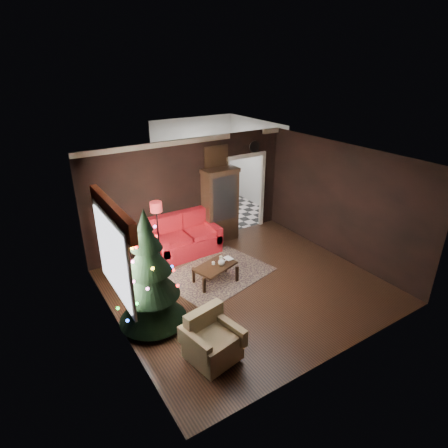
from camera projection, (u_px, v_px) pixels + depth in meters
floor at (246, 286)px, 8.14m from camera, size 5.50×5.50×0.00m
ceiling at (250, 161)px, 7.00m from camera, size 5.50×5.50×0.00m
wall_back at (190, 193)px, 9.49m from camera, size 5.50×0.00×5.50m
wall_front at (344, 286)px, 5.65m from camera, size 5.50×0.00×5.50m
wall_left at (114, 265)px, 6.22m from camera, size 0.00×5.50×5.50m
wall_right at (341, 202)px, 8.92m from camera, size 0.00×5.50×5.50m
doorway at (244, 194)px, 10.47m from camera, size 1.10×0.10×2.10m
left_window at (113, 257)px, 6.38m from camera, size 0.05×1.60×1.40m
valance at (111, 212)px, 6.08m from camera, size 0.12×2.10×0.35m
kitchen_floor at (217, 212)px, 12.05m from camera, size 3.00×3.00×0.00m
kitchen_window at (194, 151)px, 12.47m from camera, size 0.70×0.06×0.70m
rug at (218, 274)px, 8.59m from camera, size 2.63×2.16×0.01m
loveseat at (186, 235)px, 9.32m from camera, size 1.70×0.90×1.00m
curio_cabinet at (220, 207)px, 9.87m from camera, size 0.90×0.45×1.90m
floor_lamp at (158, 237)px, 8.49m from camera, size 0.34×0.34×1.70m
christmas_tree at (149, 275)px, 6.59m from camera, size 1.32×1.32×2.39m
armchair at (213, 338)px, 5.97m from camera, size 0.90×0.90×0.79m
coffee_table at (215, 274)px, 8.21m from camera, size 1.03×0.79×0.41m
teapot at (221, 262)px, 8.10m from camera, size 0.19×0.19×0.16m
cup_a at (221, 257)px, 8.39m from camera, size 0.08×0.08×0.06m
cup_b at (213, 263)px, 8.16m from camera, size 0.08×0.08×0.06m
book at (226, 256)px, 8.32m from camera, size 0.15×0.03×0.21m
wall_clock at (254, 146)px, 10.01m from camera, size 0.32×0.32×0.06m
painting at (216, 157)px, 9.48m from camera, size 0.62×0.05×0.52m
kitchen_counter at (199, 188)px, 12.79m from camera, size 1.80×0.60×0.90m
kitchen_table at (214, 206)px, 11.52m from camera, size 0.70×0.70×0.75m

